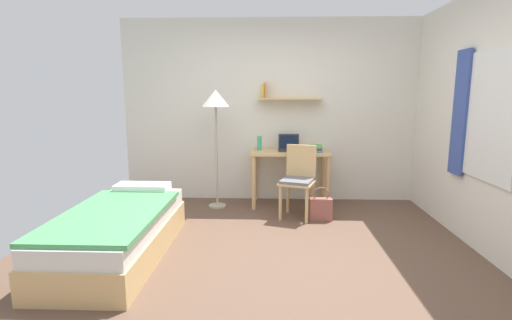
{
  "coord_description": "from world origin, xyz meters",
  "views": [
    {
      "loc": [
        -0.07,
        -3.56,
        1.57
      ],
      "look_at": [
        -0.22,
        0.51,
        0.85
      ],
      "focal_mm": 26.89,
      "sensor_mm": 36.0,
      "label": 1
    }
  ],
  "objects_px": {
    "laptop": "(289,146)",
    "book_stack": "(316,149)",
    "standing_lamp": "(216,106)",
    "water_bottle": "(259,143)",
    "desk": "(290,161)",
    "desk_chair": "(298,178)",
    "handbag": "(321,208)",
    "bed": "(119,232)"
  },
  "relations": [
    {
      "from": "laptop",
      "to": "book_stack",
      "type": "bearing_deg",
      "value": -16.31
    },
    {
      "from": "standing_lamp",
      "to": "handbag",
      "type": "bearing_deg",
      "value": -20.88
    },
    {
      "from": "bed",
      "to": "desk",
      "type": "height_order",
      "value": "desk"
    },
    {
      "from": "desk",
      "to": "handbag",
      "type": "xyz_separation_m",
      "value": [
        0.36,
        -0.65,
        -0.48
      ]
    },
    {
      "from": "desk_chair",
      "to": "laptop",
      "type": "height_order",
      "value": "laptop"
    },
    {
      "from": "bed",
      "to": "book_stack",
      "type": "bearing_deg",
      "value": 39.72
    },
    {
      "from": "laptop",
      "to": "water_bottle",
      "type": "relative_size",
      "value": 1.47
    },
    {
      "from": "laptop",
      "to": "water_bottle",
      "type": "height_order",
      "value": "laptop"
    },
    {
      "from": "desk_chair",
      "to": "laptop",
      "type": "xyz_separation_m",
      "value": [
        -0.1,
        0.57,
        0.32
      ]
    },
    {
      "from": "desk",
      "to": "water_bottle",
      "type": "height_order",
      "value": "water_bottle"
    },
    {
      "from": "desk_chair",
      "to": "book_stack",
      "type": "xyz_separation_m",
      "value": [
        0.27,
        0.46,
        0.31
      ]
    },
    {
      "from": "desk",
      "to": "standing_lamp",
      "type": "relative_size",
      "value": 0.68
    },
    {
      "from": "desk",
      "to": "book_stack",
      "type": "distance_m",
      "value": 0.4
    },
    {
      "from": "desk",
      "to": "standing_lamp",
      "type": "height_order",
      "value": "standing_lamp"
    },
    {
      "from": "desk_chair",
      "to": "desk",
      "type": "bearing_deg",
      "value": 99.37
    },
    {
      "from": "desk",
      "to": "bed",
      "type": "bearing_deg",
      "value": -134.18
    },
    {
      "from": "standing_lamp",
      "to": "laptop",
      "type": "distance_m",
      "value": 1.16
    },
    {
      "from": "desk_chair",
      "to": "water_bottle",
      "type": "relative_size",
      "value": 4.53
    },
    {
      "from": "bed",
      "to": "water_bottle",
      "type": "height_order",
      "value": "water_bottle"
    },
    {
      "from": "desk",
      "to": "desk_chair",
      "type": "xyz_separation_m",
      "value": [
        0.08,
        -0.51,
        -0.12
      ]
    },
    {
      "from": "standing_lamp",
      "to": "laptop",
      "type": "xyz_separation_m",
      "value": [
        0.99,
        0.19,
        -0.57
      ]
    },
    {
      "from": "desk",
      "to": "handbag",
      "type": "distance_m",
      "value": 0.88
    },
    {
      "from": "standing_lamp",
      "to": "book_stack",
      "type": "xyz_separation_m",
      "value": [
        1.36,
        0.08,
        -0.58
      ]
    },
    {
      "from": "water_bottle",
      "to": "standing_lamp",
      "type": "bearing_deg",
      "value": -160.26
    },
    {
      "from": "laptop",
      "to": "handbag",
      "type": "height_order",
      "value": "laptop"
    },
    {
      "from": "desk",
      "to": "desk_chair",
      "type": "relative_size",
      "value": 1.19
    },
    {
      "from": "standing_lamp",
      "to": "laptop",
      "type": "height_order",
      "value": "standing_lamp"
    },
    {
      "from": "bed",
      "to": "laptop",
      "type": "distance_m",
      "value": 2.59
    },
    {
      "from": "laptop",
      "to": "handbag",
      "type": "bearing_deg",
      "value": -62.27
    },
    {
      "from": "desk",
      "to": "book_stack",
      "type": "relative_size",
      "value": 4.45
    },
    {
      "from": "desk",
      "to": "book_stack",
      "type": "height_order",
      "value": "book_stack"
    },
    {
      "from": "desk",
      "to": "laptop",
      "type": "distance_m",
      "value": 0.21
    },
    {
      "from": "laptop",
      "to": "book_stack",
      "type": "xyz_separation_m",
      "value": [
        0.37,
        -0.11,
        -0.01
      ]
    },
    {
      "from": "desk_chair",
      "to": "water_bottle",
      "type": "height_order",
      "value": "water_bottle"
    },
    {
      "from": "desk",
      "to": "laptop",
      "type": "height_order",
      "value": "laptop"
    },
    {
      "from": "desk_chair",
      "to": "book_stack",
      "type": "distance_m",
      "value": 0.62
    },
    {
      "from": "standing_lamp",
      "to": "book_stack",
      "type": "distance_m",
      "value": 1.48
    },
    {
      "from": "desk",
      "to": "laptop",
      "type": "relative_size",
      "value": 3.68
    },
    {
      "from": "desk_chair",
      "to": "handbag",
      "type": "height_order",
      "value": "desk_chair"
    },
    {
      "from": "bed",
      "to": "book_stack",
      "type": "xyz_separation_m",
      "value": [
        2.09,
        1.74,
        0.57
      ]
    },
    {
      "from": "laptop",
      "to": "bed",
      "type": "bearing_deg",
      "value": -132.99
    },
    {
      "from": "laptop",
      "to": "book_stack",
      "type": "relative_size",
      "value": 1.21
    }
  ]
}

